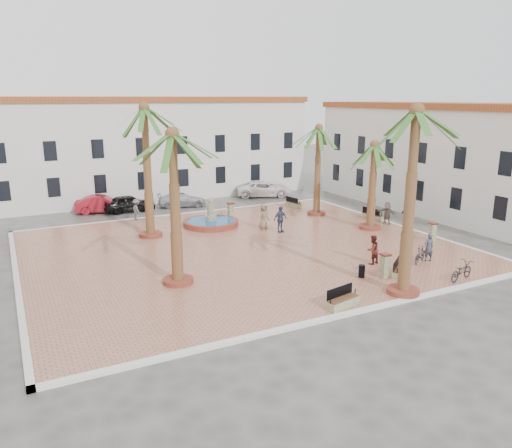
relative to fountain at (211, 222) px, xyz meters
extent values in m
plane|color=#56544F|center=(-0.40, -6.20, -0.44)|extent=(120.00, 120.00, 0.00)
cube|color=#B36F56|center=(-0.40, -6.20, -0.36)|extent=(26.00, 22.00, 0.15)
cube|color=silver|center=(-0.40, 4.80, -0.36)|extent=(26.30, 0.30, 0.16)
cube|color=silver|center=(-0.40, -17.20, -0.36)|extent=(26.30, 0.30, 0.16)
cube|color=silver|center=(12.60, -6.20, -0.36)|extent=(0.30, 22.30, 0.16)
cube|color=silver|center=(-13.40, -6.20, -0.36)|extent=(0.30, 22.30, 0.16)
cube|color=silver|center=(-0.40, 13.80, 4.06)|extent=(30.00, 7.00, 9.00)
cube|color=#964620|center=(-0.40, 13.80, 8.81)|extent=(30.40, 7.40, 0.50)
cube|color=black|center=(-13.52, 10.32, 1.76)|extent=(1.00, 0.12, 1.60)
cube|color=black|center=(-9.77, 10.32, 1.76)|extent=(1.00, 0.12, 1.60)
cube|color=black|center=(-6.02, 10.32, 1.76)|extent=(1.00, 0.12, 1.60)
cube|color=black|center=(-2.27, 10.32, 1.76)|extent=(1.00, 0.12, 1.60)
cube|color=black|center=(1.48, 10.32, 1.76)|extent=(1.00, 0.12, 1.60)
cube|color=black|center=(5.23, 10.32, 1.76)|extent=(1.00, 0.12, 1.60)
cube|color=black|center=(8.98, 10.32, 1.76)|extent=(1.00, 0.12, 1.60)
cube|color=black|center=(12.73, 10.32, 1.76)|extent=(1.00, 0.12, 1.60)
cube|color=black|center=(-9.77, 10.32, 4.76)|extent=(1.00, 0.12, 1.60)
cube|color=black|center=(-6.02, 10.32, 4.76)|extent=(1.00, 0.12, 1.60)
cube|color=black|center=(-2.27, 10.32, 4.76)|extent=(1.00, 0.12, 1.60)
cube|color=black|center=(1.48, 10.32, 4.76)|extent=(1.00, 0.12, 1.60)
cube|color=black|center=(5.23, 10.32, 4.76)|extent=(1.00, 0.12, 1.60)
cube|color=black|center=(8.98, 10.32, 4.76)|extent=(1.00, 0.12, 1.60)
cube|color=black|center=(12.73, 10.32, 4.76)|extent=(1.00, 0.12, 1.60)
cube|color=silver|center=(19.60, -4.20, 3.81)|extent=(7.00, 26.00, 8.50)
cube|color=#964620|center=(19.60, -4.20, 8.31)|extent=(7.40, 26.40, 0.50)
cube|color=black|center=(16.14, -11.97, 1.76)|extent=(0.12, 1.00, 1.60)
cube|color=black|center=(16.14, -8.26, 1.76)|extent=(0.12, 1.00, 1.60)
cube|color=black|center=(16.14, -4.54, 1.76)|extent=(0.12, 1.00, 1.60)
cube|color=black|center=(16.14, -0.83, 1.76)|extent=(0.12, 1.00, 1.60)
cube|color=black|center=(16.14, 2.89, 1.76)|extent=(0.12, 1.00, 1.60)
cube|color=black|center=(16.14, 6.60, 1.76)|extent=(0.12, 1.00, 1.60)
cube|color=black|center=(16.14, -11.97, 4.76)|extent=(0.12, 1.00, 1.60)
cube|color=black|center=(16.14, -8.26, 4.76)|extent=(0.12, 1.00, 1.60)
cube|color=black|center=(16.14, -4.54, 4.76)|extent=(0.12, 1.00, 1.60)
cube|color=black|center=(16.14, -0.83, 4.76)|extent=(0.12, 1.00, 1.60)
cube|color=black|center=(16.14, 2.89, 4.76)|extent=(0.12, 1.00, 1.60)
cube|color=black|center=(16.14, 6.60, 4.76)|extent=(0.12, 1.00, 1.60)
cylinder|color=brown|center=(0.00, 0.00, -0.09)|extent=(4.10, 4.10, 0.39)
cylinder|color=#194C8C|center=(0.00, 0.00, 0.08)|extent=(3.61, 3.61, 0.06)
cylinder|color=gray|center=(0.00, 0.00, 0.10)|extent=(0.88, 0.88, 0.78)
cylinder|color=gray|center=(0.00, 0.00, 0.88)|extent=(0.59, 0.59, 1.17)
sphere|color=gray|center=(0.00, 0.00, 1.61)|extent=(0.43, 0.43, 0.43)
cylinder|color=brown|center=(-4.81, -0.85, -0.17)|extent=(1.59, 1.59, 0.24)
cylinder|color=brown|center=(-4.81, -0.85, 4.16)|extent=(0.52, 0.52, 8.42)
sphere|color=brown|center=(-4.81, -0.85, 8.38)|extent=(0.69, 0.69, 0.69)
cylinder|color=brown|center=(-5.99, -10.25, -0.17)|extent=(1.58, 1.58, 0.24)
cylinder|color=brown|center=(-5.99, -10.25, 3.63)|extent=(0.51, 0.51, 7.36)
sphere|color=brown|center=(-5.99, -10.25, 7.31)|extent=(0.69, 0.69, 0.69)
cylinder|color=brown|center=(3.34, -16.60, -0.17)|extent=(1.58, 1.58, 0.24)
cylinder|color=brown|center=(3.34, -16.60, 4.20)|extent=(0.51, 0.51, 8.50)
sphere|color=brown|center=(3.34, -16.60, 8.45)|extent=(0.69, 0.69, 0.69)
cylinder|color=brown|center=(9.99, -6.11, -0.17)|extent=(1.58, 1.58, 0.24)
cylinder|color=brown|center=(9.99, -6.11, 2.86)|extent=(0.51, 0.51, 5.83)
sphere|color=brown|center=(9.99, -6.11, 5.78)|extent=(0.69, 0.69, 0.69)
cylinder|color=brown|center=(9.04, -0.54, -0.18)|extent=(1.45, 1.45, 0.22)
cylinder|color=brown|center=(9.04, -0.54, 3.32)|extent=(0.47, 0.47, 6.77)
sphere|color=brown|center=(9.04, -0.54, 6.70)|extent=(0.64, 0.64, 0.64)
cube|color=gray|center=(-0.28, -16.60, -0.09)|extent=(1.83, 0.88, 0.39)
cube|color=#56351E|center=(-0.28, -16.60, 0.13)|extent=(1.73, 0.82, 0.06)
cube|color=black|center=(-0.32, -16.38, 0.40)|extent=(1.64, 0.39, 0.49)
cylinder|color=black|center=(-1.09, -16.76, 0.25)|extent=(0.05, 0.05, 0.29)
cylinder|color=black|center=(0.53, -16.43, 0.25)|extent=(0.05, 0.05, 0.29)
cube|color=gray|center=(4.96, -14.61, -0.10)|extent=(1.63, 1.40, 0.37)
cube|color=#56351E|center=(4.96, -14.61, 0.11)|extent=(1.53, 1.31, 0.06)
cube|color=black|center=(4.84, -14.44, 0.36)|extent=(1.28, 0.98, 0.46)
cylinder|color=black|center=(4.33, -15.08, 0.22)|extent=(0.05, 0.05, 0.28)
cylinder|color=black|center=(5.59, -14.14, 0.22)|extent=(0.05, 0.05, 0.28)
cube|color=gray|center=(12.00, -3.97, -0.09)|extent=(0.85, 1.84, 0.39)
cube|color=#56351E|center=(12.00, -3.97, 0.14)|extent=(0.78, 1.74, 0.06)
cube|color=black|center=(11.79, -4.01, 0.40)|extent=(0.34, 1.66, 0.49)
cylinder|color=black|center=(12.15, -4.80, 0.25)|extent=(0.05, 0.05, 0.30)
cylinder|color=black|center=(11.85, -3.15, 0.25)|extent=(0.05, 0.05, 0.30)
cube|color=gray|center=(8.93, 2.84, -0.11)|extent=(0.76, 1.69, 0.36)
cube|color=#56351E|center=(8.93, 2.84, 0.10)|extent=(0.70, 1.59, 0.05)
cube|color=black|center=(8.74, 2.81, 0.34)|extent=(0.30, 1.52, 0.45)
cylinder|color=black|center=(9.06, 2.09, 0.21)|extent=(0.05, 0.05, 0.27)
cylinder|color=black|center=(8.80, 3.60, 0.21)|extent=(0.05, 0.05, 0.27)
cylinder|color=black|center=(5.15, -14.50, -0.21)|extent=(0.34, 0.34, 0.15)
cylinder|color=black|center=(5.15, -14.50, 1.48)|extent=(0.11, 0.11, 3.35)
cone|color=black|center=(5.15, -14.50, 3.30)|extent=(0.41, 0.41, 0.37)
sphere|color=beige|center=(5.15, -14.50, 3.16)|extent=(0.22, 0.22, 0.22)
cylinder|color=black|center=(12.00, -3.66, -0.20)|extent=(0.39, 0.39, 0.17)
cylinder|color=black|center=(12.00, -3.66, 1.78)|extent=(0.13, 0.13, 3.92)
cone|color=black|center=(12.00, -3.66, 3.90)|extent=(0.48, 0.48, 0.44)
sphere|color=beige|center=(12.00, -3.66, 3.74)|extent=(0.26, 0.26, 0.26)
cube|color=gray|center=(3.99, -14.50, 0.33)|extent=(0.39, 0.39, 1.24)
cube|color=brown|center=(3.99, -14.50, 1.00)|extent=(0.49, 0.49, 0.10)
cube|color=gray|center=(2.10, 1.04, 0.34)|extent=(0.39, 0.39, 1.25)
cube|color=brown|center=(2.10, 1.04, 1.01)|extent=(0.48, 0.48, 0.10)
cube|color=gray|center=(11.48, -10.60, 0.30)|extent=(0.39, 0.39, 1.18)
cube|color=brown|center=(11.48, -10.60, 0.94)|extent=(0.49, 0.49, 0.09)
cylinder|color=black|center=(2.97, -13.89, 0.05)|extent=(0.34, 0.34, 0.67)
imported|color=#363A4E|center=(8.13, -13.51, 0.54)|extent=(0.68, 0.53, 1.66)
imported|color=black|center=(7.32, -16.60, 0.21)|extent=(1.98, 1.04, 0.99)
imported|color=maroon|center=(4.89, -12.42, 0.56)|extent=(0.92, 0.77, 1.70)
imported|color=black|center=(7.51, -13.49, 0.20)|extent=(1.65, 1.13, 0.97)
imported|color=#79634A|center=(3.05, -2.64, 0.64)|extent=(1.07, 0.92, 1.85)
imported|color=#3B4160|center=(3.67, -3.96, 0.66)|extent=(1.17, 0.65, 1.89)
imported|color=#58575D|center=(-4.48, 4.20, 0.54)|extent=(0.79, 1.16, 1.66)
imported|color=#69594F|center=(12.00, -5.59, 0.55)|extent=(1.00, 1.63, 1.68)
imported|color=black|center=(-4.15, 8.03, 0.29)|extent=(4.31, 1.77, 1.46)
imported|color=#A41724|center=(-6.24, 8.77, 0.29)|extent=(4.65, 2.44, 1.46)
imported|color=#B3B3BD|center=(0.48, 7.98, 0.18)|extent=(4.51, 2.66, 1.23)
imported|color=white|center=(9.19, 8.77, 0.32)|extent=(5.99, 4.47, 1.51)
camera|label=1|loc=(-13.44, -33.59, 9.00)|focal=35.00mm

